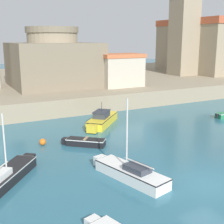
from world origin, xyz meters
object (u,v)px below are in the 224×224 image
Objects in this scene: sailboat_black_3 at (4,178)px; sailboat_white_4 at (130,172)px; fortress at (53,62)px; harbor_shed_near_wharf at (120,70)px; dinghy_black_9 at (85,142)px; mooring_buoy at (43,142)px; church at (201,43)px; motorboat_yellow_5 at (102,120)px.

sailboat_white_4 is (7.05, -2.83, 0.03)m from sailboat_black_3.
sailboat_white_4 reaches higher than sailboat_black_3.
sailboat_black_3 is 27.16m from fortress.
sailboat_white_4 is at bearing -117.46° from harbor_shed_near_wharf.
sailboat_black_3 is at bearing -148.69° from dinghy_black_9.
fortress is at bearing 82.23° from sailboat_white_4.
mooring_buoy is 0.03× the size of church.
dinghy_black_9 is at bearing -100.68° from fortress.
sailboat_black_3 is 27.49m from harbor_shed_near_wharf.
fortress is at bearing 79.32° from dinghy_black_9.
harbor_shed_near_wharf is (11.72, 22.55, 3.82)m from sailboat_white_4.
dinghy_black_9 is at bearing -29.02° from mooring_buoy.
church is at bearing 32.54° from motorboat_yellow_5.
fortress reaches higher than motorboat_yellow_5.
sailboat_black_3 is at bearing -145.35° from church.
sailboat_white_4 is 1.83× the size of dinghy_black_9.
harbor_shed_near_wharf reaches higher than sailboat_white_4.
fortress is (3.81, 20.21, 5.02)m from dinghy_black_9.
church is at bearing 21.72° from harbor_shed_near_wharf.
motorboat_yellow_5 is 37.36m from church.
motorboat_yellow_5 is 9.81× the size of mooring_buoy.
church reaches higher than fortress.
dinghy_black_9 is 0.54× the size of harbor_shed_near_wharf.
sailboat_white_4 is at bearing -21.87° from sailboat_black_3.
sailboat_black_3 is at bearing 158.13° from sailboat_white_4.
sailboat_black_3 is 11.15× the size of mooring_buoy.
dinghy_black_9 is 43.31m from church.
harbor_shed_near_wharf is at bearing -158.28° from church.
mooring_buoy is 20.65m from harbor_shed_near_wharf.
mooring_buoy is (-6.94, -3.25, -0.28)m from motorboat_yellow_5.
harbor_shed_near_wharf is at bearing 62.54° from sailboat_white_4.
dinghy_black_9 is 0.18× the size of church.
fortress is (10.77, 24.44, 4.91)m from sailboat_black_3.
mooring_buoy is at bearing -148.74° from church.
dinghy_black_9 is 0.29× the size of fortress.
sailboat_black_3 is 0.34× the size of church.
dinghy_black_9 is 21.17m from fortress.
sailboat_black_3 is 14.23m from motorboat_yellow_5.
dinghy_black_9 is at bearing 31.31° from sailboat_black_3.
sailboat_white_4 is at bearing -137.62° from church.
church reaches higher than mooring_buoy.
fortress is at bearing -171.83° from church.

